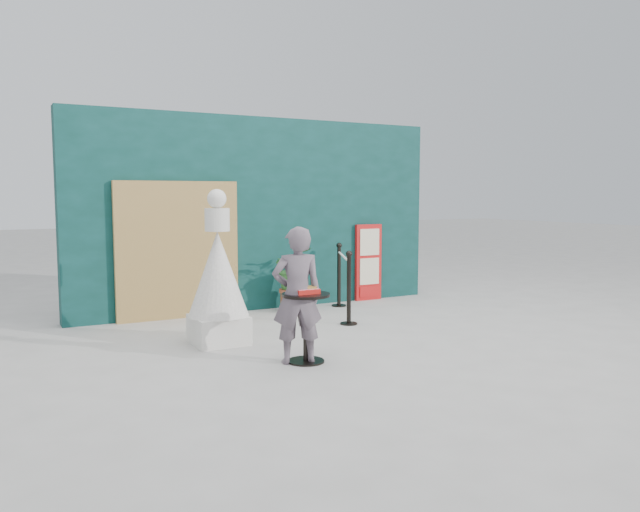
{
  "coord_description": "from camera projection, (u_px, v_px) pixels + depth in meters",
  "views": [
    {
      "loc": [
        -3.9,
        -5.96,
        1.8
      ],
      "look_at": [
        0.0,
        1.2,
        1.0
      ],
      "focal_mm": 35.0,
      "sensor_mm": 36.0,
      "label": 1
    }
  ],
  "objects": [
    {
      "name": "back_wall",
      "position": [
        261.0,
        214.0,
        9.85
      ],
      "size": [
        6.0,
        0.3,
        3.0
      ],
      "primitive_type": "cube",
      "color": "#0B312C",
      "rests_on": "ground"
    },
    {
      "name": "bamboo_fence",
      "position": [
        178.0,
        250.0,
        9.05
      ],
      "size": [
        1.8,
        0.08,
        2.0
      ],
      "primitive_type": "cube",
      "color": "tan",
      "rests_on": "ground"
    },
    {
      "name": "woman",
      "position": [
        297.0,
        295.0,
        6.63
      ],
      "size": [
        0.61,
        0.49,
        1.47
      ],
      "primitive_type": "imported",
      "rotation": [
        0.0,
        0.0,
        2.86
      ],
      "color": "#655662",
      "rests_on": "ground"
    },
    {
      "name": "menu_board",
      "position": [
        368.0,
        262.0,
        10.66
      ],
      "size": [
        0.5,
        0.07,
        1.3
      ],
      "color": "red",
      "rests_on": "ground"
    },
    {
      "name": "planter",
      "position": [
        292.0,
        274.0,
        9.63
      ],
      "size": [
        0.59,
        0.51,
        1.01
      ],
      "color": "brown",
      "rests_on": "ground"
    },
    {
      "name": "statue",
      "position": [
        218.0,
        281.0,
        7.51
      ],
      "size": [
        0.73,
        0.73,
        1.87
      ],
      "color": "white",
      "rests_on": "ground"
    },
    {
      "name": "cafe_table",
      "position": [
        306.0,
        317.0,
        6.69
      ],
      "size": [
        0.52,
        0.52,
        0.75
      ],
      "color": "black",
      "rests_on": "ground"
    },
    {
      "name": "food_basket",
      "position": [
        306.0,
        290.0,
        6.67
      ],
      "size": [
        0.26,
        0.19,
        0.11
      ],
      "color": "red",
      "rests_on": "cafe_table"
    },
    {
      "name": "stanchion_barrier",
      "position": [
        344.0,
        282.0,
        9.37
      ],
      "size": [
        0.84,
        1.54,
        1.03
      ],
      "color": "black",
      "rests_on": "ground"
    },
    {
      "name": "ground",
      "position": [
        369.0,
        350.0,
        7.24
      ],
      "size": [
        60.0,
        60.0,
        0.0
      ],
      "primitive_type": "plane",
      "color": "#ADAAA5",
      "rests_on": "ground"
    }
  ]
}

